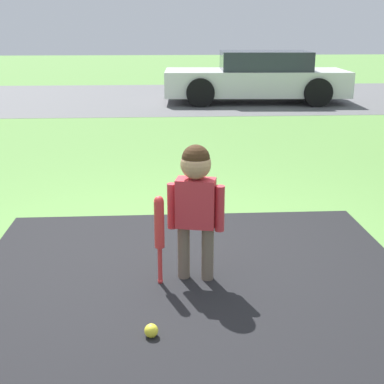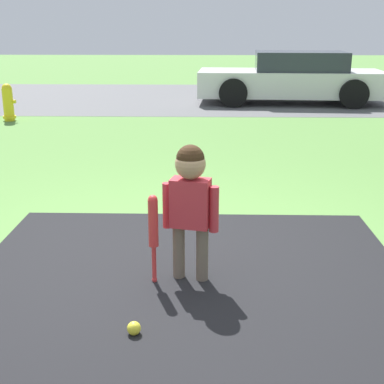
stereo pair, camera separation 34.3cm
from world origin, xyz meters
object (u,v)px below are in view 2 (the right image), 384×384
baseball_bat (153,227)px  fire_hydrant (8,103)px  sports_ball (134,328)px  child (190,194)px  parked_car (292,78)px

baseball_bat → fire_hydrant: 7.34m
baseball_bat → sports_ball: (-0.06, -0.67, -0.37)m
child → parked_car: (2.06, 9.06, -0.07)m
baseball_bat → sports_ball: bearing=-94.8°
baseball_bat → fire_hydrant: (-3.34, 6.53, -0.07)m
child → baseball_bat: size_ratio=1.52×
fire_hydrant → parked_car: size_ratio=0.16×
baseball_bat → parked_car: size_ratio=0.15×
child → baseball_bat: child is taller
sports_ball → fire_hydrant: (-3.29, 7.20, 0.30)m
baseball_bat → child: bearing=14.2°
parked_car → fire_hydrant: bearing=27.7°
child → sports_ball: (-0.30, -0.73, -0.58)m
child → fire_hydrant: bearing=132.1°
baseball_bat → fire_hydrant: bearing=117.1°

